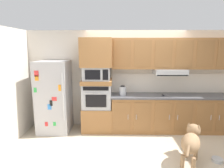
# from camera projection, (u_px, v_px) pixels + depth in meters

# --- Properties ---
(ground_plane) EXTENTS (9.60, 9.60, 0.00)m
(ground_plane) POSITION_uv_depth(u_px,v_px,m) (138.00, 144.00, 4.20)
(ground_plane) COLOR beige
(back_kitchen_wall) EXTENTS (6.20, 0.12, 2.50)m
(back_kitchen_wall) POSITION_uv_depth(u_px,v_px,m) (135.00, 79.00, 5.05)
(back_kitchen_wall) COLOR beige
(back_kitchen_wall) RESTS_ON ground
(side_panel_left) EXTENTS (0.12, 7.10, 2.50)m
(side_panel_left) POSITION_uv_depth(u_px,v_px,m) (6.00, 88.00, 4.01)
(side_panel_left) COLOR beige
(side_panel_left) RESTS_ON ground
(refrigerator) EXTENTS (0.76, 0.73, 1.76)m
(refrigerator) POSITION_uv_depth(u_px,v_px,m) (54.00, 97.00, 4.74)
(refrigerator) COLOR #ADADB2
(refrigerator) RESTS_ON ground
(oven_base_cabinet) EXTENTS (0.74, 0.62, 0.60)m
(oven_base_cabinet) POSITION_uv_depth(u_px,v_px,m) (97.00, 118.00, 4.90)
(oven_base_cabinet) COLOR #996638
(oven_base_cabinet) RESTS_ON ground
(built_in_oven) EXTENTS (0.70, 0.62, 0.60)m
(built_in_oven) POSITION_uv_depth(u_px,v_px,m) (97.00, 95.00, 4.78)
(built_in_oven) COLOR #A8AAAF
(built_in_oven) RESTS_ON oven_base_cabinet
(appliance_mid_shelf) EXTENTS (0.74, 0.62, 0.10)m
(appliance_mid_shelf) POSITION_uv_depth(u_px,v_px,m) (97.00, 82.00, 4.72)
(appliance_mid_shelf) COLOR #996638
(appliance_mid_shelf) RESTS_ON built_in_oven
(microwave) EXTENTS (0.64, 0.54, 0.32)m
(microwave) POSITION_uv_depth(u_px,v_px,m) (97.00, 73.00, 4.67)
(microwave) COLOR #A8AAAF
(microwave) RESTS_ON appliance_mid_shelf
(appliance_upper_cabinet) EXTENTS (0.74, 0.62, 0.68)m
(appliance_upper_cabinet) POSITION_uv_depth(u_px,v_px,m) (96.00, 52.00, 4.58)
(appliance_upper_cabinet) COLOR #996638
(appliance_upper_cabinet) RESTS_ON microwave
(lower_cabinet_run) EXTENTS (2.92, 0.63, 0.88)m
(lower_cabinet_run) POSITION_uv_depth(u_px,v_px,m) (170.00, 113.00, 4.83)
(lower_cabinet_run) COLOR #996638
(lower_cabinet_run) RESTS_ON ground
(countertop_slab) EXTENTS (2.96, 0.64, 0.04)m
(countertop_slab) POSITION_uv_depth(u_px,v_px,m) (171.00, 96.00, 4.75)
(countertop_slab) COLOR #4C4C51
(countertop_slab) RESTS_ON lower_cabinet_run
(backsplash_panel) EXTENTS (2.96, 0.02, 0.50)m
(backsplash_panel) POSITION_uv_depth(u_px,v_px,m) (168.00, 83.00, 4.98)
(backsplash_panel) COLOR silver
(backsplash_panel) RESTS_ON countertop_slab
(upper_cabinet_with_hood) EXTENTS (2.92, 0.48, 0.88)m
(upper_cabinet_with_hood) POSITION_uv_depth(u_px,v_px,m) (172.00, 55.00, 4.68)
(upper_cabinet_with_hood) COLOR #996638
(upper_cabinet_with_hood) RESTS_ON backsplash_panel
(screwdriver) EXTENTS (0.15, 0.14, 0.03)m
(screwdriver) POSITION_uv_depth(u_px,v_px,m) (163.00, 95.00, 4.67)
(screwdriver) COLOR black
(screwdriver) RESTS_ON countertop_slab
(electric_kettle) EXTENTS (0.17, 0.17, 0.24)m
(electric_kettle) POSITION_uv_depth(u_px,v_px,m) (123.00, 91.00, 4.70)
(electric_kettle) COLOR #A8AAAF
(electric_kettle) RESTS_ON countertop_slab
(dog) EXTENTS (0.59, 0.94, 0.64)m
(dog) POSITION_uv_depth(u_px,v_px,m) (191.00, 141.00, 3.50)
(dog) COLOR #997551
(dog) RESTS_ON ground
(dog_food_bowl) EXTENTS (0.20, 0.20, 0.06)m
(dog_food_bowl) POSITION_uv_depth(u_px,v_px,m) (217.00, 160.00, 3.56)
(dog_food_bowl) COLOR #B2B7BC
(dog_food_bowl) RESTS_ON ground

